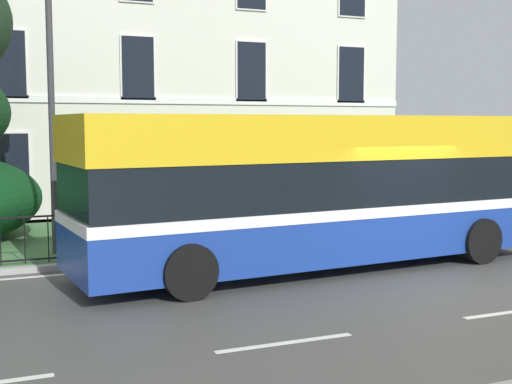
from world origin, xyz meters
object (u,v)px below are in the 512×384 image
(litter_bin, at_px, (320,213))
(georgian_townhouse, at_px, (156,50))
(street_lamp_post, at_px, (51,90))
(single_decker_bus, at_px, (319,188))

(litter_bin, bearing_deg, georgian_townhouse, 96.55)
(street_lamp_post, height_order, litter_bin, street_lamp_post)
(street_lamp_post, xyz_separation_m, litter_bin, (6.30, -0.39, -2.92))
(georgian_townhouse, height_order, street_lamp_post, georgian_townhouse)
(georgian_townhouse, xyz_separation_m, single_decker_bus, (-0.18, -13.68, -4.11))
(single_decker_bus, height_order, street_lamp_post, street_lamp_post)
(street_lamp_post, distance_m, litter_bin, 6.95)
(litter_bin, bearing_deg, single_decker_bus, -118.78)
(single_decker_bus, distance_m, litter_bin, 3.13)
(georgian_townhouse, xyz_separation_m, litter_bin, (1.27, -11.05, -5.01))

